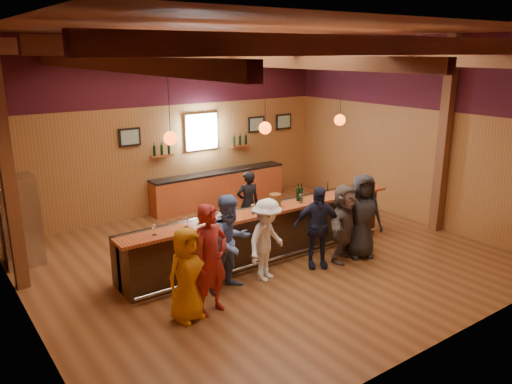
# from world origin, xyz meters

# --- Properties ---
(room) EXTENTS (9.04, 9.00, 4.52)m
(room) POSITION_xyz_m (0.00, 0.06, 3.21)
(room) COLOR brown
(room) RESTS_ON ground
(bar_counter) EXTENTS (6.30, 1.07, 1.11)m
(bar_counter) POSITION_xyz_m (0.02, 0.15, 0.52)
(bar_counter) COLOR black
(bar_counter) RESTS_ON ground
(back_bar_cabinet) EXTENTS (4.00, 0.52, 0.95)m
(back_bar_cabinet) POSITION_xyz_m (1.20, 3.72, 0.48)
(back_bar_cabinet) COLOR #993E1B
(back_bar_cabinet) RESTS_ON ground
(window) EXTENTS (0.95, 0.09, 0.95)m
(window) POSITION_xyz_m (0.80, 3.95, 2.05)
(window) COLOR silver
(window) RESTS_ON room
(framed_pictures) EXTENTS (5.35, 0.05, 0.45)m
(framed_pictures) POSITION_xyz_m (1.67, 3.94, 2.10)
(framed_pictures) COLOR black
(framed_pictures) RESTS_ON room
(wine_shelves) EXTENTS (3.00, 0.18, 0.30)m
(wine_shelves) POSITION_xyz_m (0.80, 3.88, 1.62)
(wine_shelves) COLOR #993E1B
(wine_shelves) RESTS_ON room
(pendant_lights) EXTENTS (4.24, 0.24, 1.37)m
(pendant_lights) POSITION_xyz_m (0.00, 0.00, 2.71)
(pendant_lights) COLOR black
(pendant_lights) RESTS_ON room
(stainless_fridge) EXTENTS (0.70, 0.70, 1.80)m
(stainless_fridge) POSITION_xyz_m (-4.10, 2.60, 0.90)
(stainless_fridge) COLOR silver
(stainless_fridge) RESTS_ON ground
(customer_orange) EXTENTS (0.83, 0.62, 1.53)m
(customer_orange) POSITION_xyz_m (-2.43, -1.25, 0.77)
(customer_orange) COLOR orange
(customer_orange) RESTS_ON ground
(customer_redvest) EXTENTS (0.75, 0.58, 1.84)m
(customer_redvest) POSITION_xyz_m (-2.01, -1.27, 0.92)
(customer_redvest) COLOR maroon
(customer_redvest) RESTS_ON ground
(customer_denim) EXTENTS (0.93, 0.77, 1.76)m
(customer_denim) POSITION_xyz_m (-1.30, -0.76, 0.88)
(customer_denim) COLOR #5672AD
(customer_denim) RESTS_ON ground
(customer_white) EXTENTS (1.16, 0.93, 1.57)m
(customer_white) POSITION_xyz_m (-0.56, -0.83, 0.78)
(customer_white) COLOR white
(customer_white) RESTS_ON ground
(customer_navy) EXTENTS (1.04, 0.82, 1.65)m
(customer_navy) POSITION_xyz_m (0.59, -0.93, 0.82)
(customer_navy) COLOR #1D213A
(customer_navy) RESTS_ON ground
(customer_brown) EXTENTS (1.55, 0.98, 1.60)m
(customer_brown) POSITION_xyz_m (1.23, -1.01, 0.80)
(customer_brown) COLOR #63564F
(customer_brown) RESTS_ON ground
(customer_dark) EXTENTS (1.01, 0.85, 1.76)m
(customer_dark) POSITION_xyz_m (1.68, -1.07, 0.88)
(customer_dark) COLOR #252527
(customer_dark) RESTS_ON ground
(bartender) EXTENTS (0.61, 0.46, 1.52)m
(bartender) POSITION_xyz_m (0.50, 1.32, 0.76)
(bartender) COLOR black
(bartender) RESTS_ON ground
(ice_bucket) EXTENTS (0.24, 0.24, 0.26)m
(ice_bucket) POSITION_xyz_m (0.18, -0.11, 1.24)
(ice_bucket) COLOR brown
(ice_bucket) RESTS_ON bar_counter
(bottle_a) EXTENTS (0.08, 0.08, 0.37)m
(bottle_a) POSITION_xyz_m (0.82, -0.06, 1.25)
(bottle_a) COLOR black
(bottle_a) RESTS_ON bar_counter
(bottle_b) EXTENTS (0.08, 0.08, 0.37)m
(bottle_b) POSITION_xyz_m (0.87, -0.10, 1.25)
(bottle_b) COLOR black
(bottle_b) RESTS_ON bar_counter
(glass_a) EXTENTS (0.09, 0.09, 0.20)m
(glass_a) POSITION_xyz_m (-2.47, -0.19, 1.25)
(glass_a) COLOR silver
(glass_a) RESTS_ON bar_counter
(glass_b) EXTENTS (0.08, 0.08, 0.19)m
(glass_b) POSITION_xyz_m (-1.84, -0.14, 1.24)
(glass_b) COLOR silver
(glass_b) RESTS_ON bar_counter
(glass_c) EXTENTS (0.08, 0.08, 0.18)m
(glass_c) POSITION_xyz_m (-1.58, -0.12, 1.24)
(glass_c) COLOR silver
(glass_c) RESTS_ON bar_counter
(glass_d) EXTENTS (0.07, 0.07, 0.16)m
(glass_d) POSITION_xyz_m (-1.19, -0.14, 1.22)
(glass_d) COLOR silver
(glass_d) RESTS_ON bar_counter
(glass_e) EXTENTS (0.09, 0.09, 0.20)m
(glass_e) POSITION_xyz_m (-0.44, -0.22, 1.25)
(glass_e) COLOR silver
(glass_e) RESTS_ON bar_counter
(glass_f) EXTENTS (0.09, 0.09, 0.20)m
(glass_f) POSITION_xyz_m (0.78, -0.21, 1.25)
(glass_f) COLOR silver
(glass_f) RESTS_ON bar_counter
(glass_g) EXTENTS (0.09, 0.09, 0.19)m
(glass_g) POSITION_xyz_m (1.30, -0.14, 1.25)
(glass_g) COLOR silver
(glass_g) RESTS_ON bar_counter
(glass_h) EXTENTS (0.07, 0.07, 0.17)m
(glass_h) POSITION_xyz_m (1.90, -0.13, 1.23)
(glass_h) COLOR silver
(glass_h) RESTS_ON bar_counter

